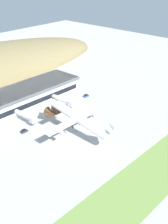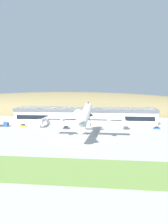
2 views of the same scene
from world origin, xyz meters
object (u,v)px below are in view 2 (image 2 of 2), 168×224
(jetway_0, at_px, (43,120))
(cargo_airplane, at_px, (85,116))
(service_car_0, at_px, (66,128))
(service_car_2, at_px, (23,126))
(jetway_1, at_px, (80,121))
(jetway_2, at_px, (124,122))
(terminal_building, at_px, (85,114))
(traffic_cone_0, at_px, (31,129))
(fuel_truck, at_px, (2,124))
(service_car_1, at_px, (157,128))

(jetway_0, relative_size, cargo_airplane, 0.36)
(jetway_0, relative_size, service_car_0, 4.19)
(service_car_2, bearing_deg, jetway_0, 8.76)
(jetway_1, distance_m, jetway_2, 27.39)
(terminal_building, xyz_separation_m, traffic_cone_0, (-28.29, -31.09, -5.62))
(fuel_truck, distance_m, traffic_cone_0, 24.37)
(service_car_0, bearing_deg, cargo_airplane, -59.36)
(service_car_2, bearing_deg, jetway_1, 3.50)
(cargo_airplane, bearing_deg, service_car_2, 146.89)
(fuel_truck, bearing_deg, service_car_0, -4.73)
(jetway_1, height_order, fuel_truck, jetway_1)
(service_car_2, bearing_deg, service_car_1, 1.16)
(service_car_1, xyz_separation_m, service_car_2, (-82.78, -1.68, -0.02))
(traffic_cone_0, bearing_deg, fuel_truck, 158.04)
(cargo_airplane, relative_size, service_car_0, 11.67)
(jetway_0, distance_m, fuel_truck, 26.26)
(service_car_0, bearing_deg, jetway_0, 158.85)
(jetway_1, height_order, cargo_airplane, cargo_airplane)
(jetway_2, relative_size, service_car_2, 4.23)
(jetway_0, xyz_separation_m, traffic_cone_0, (-3.41, -11.95, -3.71))
(terminal_building, distance_m, traffic_cone_0, 42.41)
(service_car_1, bearing_deg, jetway_1, 179.34)
(traffic_cone_0, bearing_deg, jetway_2, 12.15)
(cargo_airplane, xyz_separation_m, service_car_1, (39.71, 29.76, -10.22))
(jetway_2, bearing_deg, terminal_building, 143.37)
(jetway_0, xyz_separation_m, jetway_2, (50.96, -0.25, 0.00))
(terminal_building, distance_m, service_car_2, 43.33)
(service_car_1, bearing_deg, service_car_0, -173.53)
(jetway_1, relative_size, cargo_airplane, 0.35)
(cargo_airplane, bearing_deg, jetway_2, 55.45)
(terminal_building, distance_m, jetway_2, 32.55)
(jetway_2, bearing_deg, jetway_1, 178.91)
(fuel_truck, bearing_deg, jetway_0, 6.25)
(jetway_0, height_order, service_car_0, jetway_0)
(cargo_airplane, relative_size, fuel_truck, 5.51)
(traffic_cone_0, bearing_deg, service_car_1, 9.02)
(terminal_building, relative_size, cargo_airplane, 2.15)
(cargo_airplane, distance_m, service_car_0, 29.34)
(terminal_building, height_order, service_car_0, terminal_building)
(service_car_1, height_order, service_car_2, service_car_1)
(cargo_airplane, distance_m, traffic_cone_0, 39.82)
(traffic_cone_0, bearing_deg, cargo_airplane, -28.08)
(jetway_0, bearing_deg, jetway_1, 0.66)
(traffic_cone_0, bearing_deg, terminal_building, 47.70)
(fuel_truck, bearing_deg, cargo_airplane, -25.71)
(traffic_cone_0, bearing_deg, service_car_2, 132.59)
(cargo_airplane, bearing_deg, terminal_building, 96.47)
(terminal_building, xyz_separation_m, service_car_1, (45.29, -19.40, -5.24))
(jetway_0, height_order, jetway_2, same)
(jetway_2, bearing_deg, service_car_0, -169.96)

